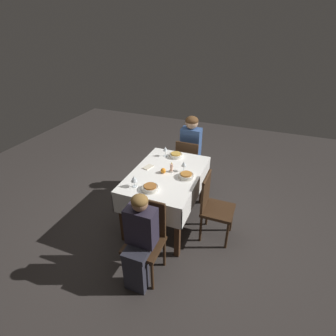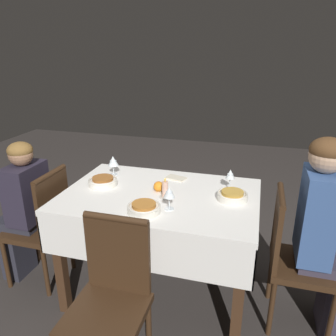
% 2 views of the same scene
% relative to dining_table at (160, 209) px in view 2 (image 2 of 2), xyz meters
% --- Properties ---
extents(ground_plane, '(8.00, 8.00, 0.00)m').
position_rel_dining_table_xyz_m(ground_plane, '(0.00, 0.00, -0.65)').
color(ground_plane, '#332D2B').
extents(dining_table, '(1.24, 0.85, 0.76)m').
position_rel_dining_table_xyz_m(dining_table, '(0.00, 0.00, 0.00)').
color(dining_table, white).
rests_on(dining_table, ground_plane).
extents(chair_west, '(0.38, 0.38, 0.87)m').
position_rel_dining_table_xyz_m(chair_west, '(-0.84, 0.04, -0.17)').
color(chair_west, '#382314').
rests_on(chair_west, ground_plane).
extents(chair_east, '(0.38, 0.38, 0.87)m').
position_rel_dining_table_xyz_m(chair_east, '(0.84, 0.11, -0.17)').
color(chair_east, '#382314').
rests_on(chair_east, ground_plane).
extents(chair_north, '(0.38, 0.38, 0.87)m').
position_rel_dining_table_xyz_m(chair_north, '(0.06, 0.64, -0.17)').
color(chair_north, '#382314').
rests_on(chair_north, ground_plane).
extents(person_adult_denim, '(0.34, 0.30, 1.21)m').
position_rel_dining_table_xyz_m(person_adult_denim, '(-0.98, 0.04, 0.03)').
color(person_adult_denim, '#383342').
rests_on(person_adult_denim, ground_plane).
extents(person_child_dark, '(0.33, 0.30, 1.06)m').
position_rel_dining_table_xyz_m(person_child_dark, '(0.99, 0.11, -0.07)').
color(person_child_dark, '#282833').
rests_on(person_child_dark, ground_plane).
extents(bowl_west, '(0.19, 0.19, 0.06)m').
position_rel_dining_table_xyz_m(bowl_west, '(-0.45, -0.04, 0.14)').
color(bowl_west, silver).
rests_on(bowl_west, dining_table).
extents(wine_glass_west, '(0.06, 0.06, 0.14)m').
position_rel_dining_table_xyz_m(wine_glass_west, '(-0.42, -0.18, 0.21)').
color(wine_glass_west, white).
rests_on(wine_glass_west, dining_table).
extents(bowl_east, '(0.20, 0.20, 0.06)m').
position_rel_dining_table_xyz_m(bowl_east, '(0.42, -0.03, 0.14)').
color(bowl_east, silver).
rests_on(bowl_east, dining_table).
extents(wine_glass_east, '(0.08, 0.08, 0.14)m').
position_rel_dining_table_xyz_m(wine_glass_east, '(0.43, -0.23, 0.21)').
color(wine_glass_east, white).
rests_on(wine_glass_east, dining_table).
extents(bowl_north, '(0.19, 0.19, 0.06)m').
position_rel_dining_table_xyz_m(bowl_north, '(0.01, 0.27, 0.14)').
color(bowl_north, silver).
rests_on(bowl_north, dining_table).
extents(wine_glass_north, '(0.07, 0.07, 0.14)m').
position_rel_dining_table_xyz_m(wine_glass_north, '(-0.11, 0.19, 0.21)').
color(wine_glass_north, white).
rests_on(wine_glass_north, dining_table).
extents(candle_centerpiece, '(0.07, 0.07, 0.13)m').
position_rel_dining_table_xyz_m(candle_centerpiece, '(-0.05, 0.05, 0.16)').
color(candle_centerpiece, beige).
rests_on(candle_centerpiece, dining_table).
extents(orange_fruit, '(0.07, 0.07, 0.07)m').
position_rel_dining_table_xyz_m(orange_fruit, '(0.02, -0.03, 0.14)').
color(orange_fruit, orange).
rests_on(orange_fruit, dining_table).
extents(napkin_red_folded, '(0.15, 0.12, 0.01)m').
position_rel_dining_table_xyz_m(napkin_red_folded, '(-0.04, -0.27, 0.11)').
color(napkin_red_folded, beige).
rests_on(napkin_red_folded, dining_table).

